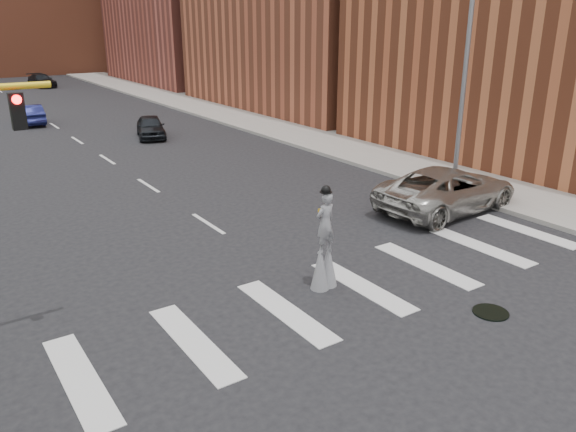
% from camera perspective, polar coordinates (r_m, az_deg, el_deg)
% --- Properties ---
extents(ground_plane, '(160.00, 160.00, 0.00)m').
position_cam_1_polar(ground_plane, '(14.56, 6.24, -9.82)').
color(ground_plane, black).
rests_on(ground_plane, ground).
extents(sidewalk_right, '(5.00, 90.00, 0.18)m').
position_cam_1_polar(sidewalk_right, '(40.99, -2.98, 9.56)').
color(sidewalk_right, gray).
rests_on(sidewalk_right, ground).
extents(manhole, '(0.90, 0.90, 0.04)m').
position_cam_1_polar(manhole, '(15.38, 19.89, -9.19)').
color(manhole, black).
rests_on(manhole, ground).
extents(building_backdrop, '(26.00, 14.00, 18.00)m').
position_cam_1_polar(building_backdrop, '(88.77, -26.26, 18.78)').
color(building_backdrop, '#9A4B30').
rests_on(building_backdrop, ground).
extents(streetlight, '(2.05, 0.20, 9.00)m').
position_cam_1_polar(streetlight, '(24.88, 17.38, 13.52)').
color(streetlight, slate).
rests_on(streetlight, ground).
extents(stilt_performer, '(0.84, 0.57, 2.95)m').
position_cam_1_polar(stilt_performer, '(15.36, 3.74, -3.30)').
color(stilt_performer, '#352115').
rests_on(stilt_performer, ground).
extents(suv_crossing, '(6.29, 3.15, 1.71)m').
position_cam_1_polar(suv_crossing, '(22.58, 15.88, 2.64)').
color(suv_crossing, '#A6A49D').
rests_on(suv_crossing, ground).
extents(car_near, '(2.71, 4.34, 1.38)m').
position_cam_1_polar(car_near, '(36.64, -13.79, 8.81)').
color(car_near, black).
rests_on(car_near, ground).
extents(car_mid, '(1.63, 4.27, 1.39)m').
position_cam_1_polar(car_mid, '(44.20, -24.72, 9.35)').
color(car_mid, '#171B51').
rests_on(car_mid, ground).
extents(car_far, '(2.54, 4.99, 1.39)m').
position_cam_1_polar(car_far, '(68.60, -23.74, 12.48)').
color(car_far, black).
rests_on(car_far, ground).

